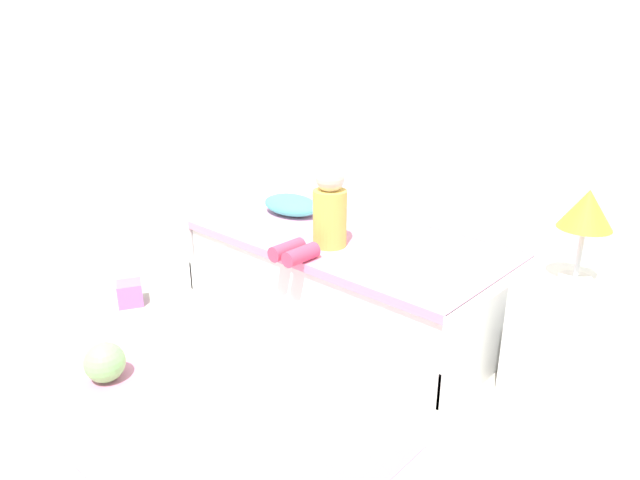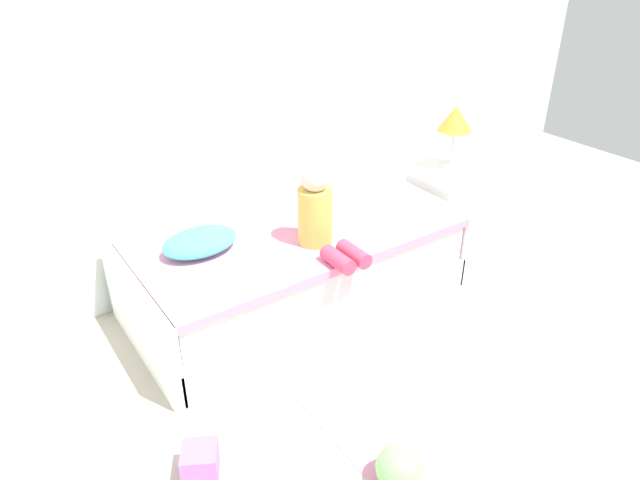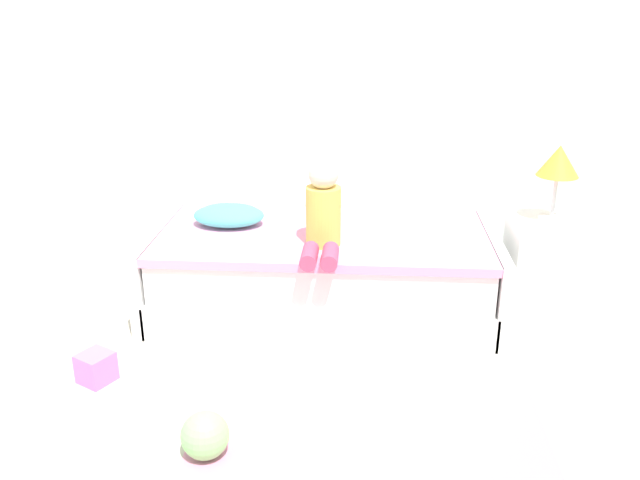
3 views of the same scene
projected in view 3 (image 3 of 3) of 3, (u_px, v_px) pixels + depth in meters
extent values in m
cube|color=silver|center=(261.00, 60.00, 4.25)|extent=(7.20, 0.10, 2.90)
cube|color=white|center=(323.00, 293.00, 4.15)|extent=(2.00, 1.00, 0.20)
cube|color=white|center=(323.00, 260.00, 4.07)|extent=(1.94, 0.94, 0.25)
cube|color=pink|center=(323.00, 237.00, 4.01)|extent=(1.98, 0.98, 0.05)
cube|color=white|center=(161.00, 266.00, 4.16)|extent=(0.07, 1.00, 0.50)
cube|color=white|center=(490.00, 276.00, 4.03)|extent=(0.07, 1.00, 0.50)
cube|color=white|center=(545.00, 267.00, 4.03)|extent=(0.44, 0.44, 0.60)
cylinder|color=silver|center=(551.00, 218.00, 3.92)|extent=(0.15, 0.15, 0.03)
cylinder|color=silver|center=(554.00, 196.00, 3.87)|extent=(0.02, 0.02, 0.24)
cone|color=#F29E33|center=(559.00, 161.00, 3.79)|extent=(0.24, 0.24, 0.18)
cylinder|color=gold|center=(323.00, 216.00, 3.78)|extent=(0.20, 0.20, 0.34)
sphere|color=beige|center=(323.00, 174.00, 3.69)|extent=(0.17, 0.17, 0.17)
cylinder|color=#D83F60|center=(309.00, 256.00, 3.54)|extent=(0.09, 0.22, 0.09)
cylinder|color=#D83F60|center=(330.00, 257.00, 3.54)|extent=(0.09, 0.22, 0.09)
ellipsoid|color=#4CCCBC|center=(229.00, 215.00, 4.11)|extent=(0.44, 0.30, 0.13)
sphere|color=#7FD872|center=(205.00, 435.00, 2.82)|extent=(0.21, 0.21, 0.21)
cube|color=pink|center=(369.00, 440.00, 2.95)|extent=(1.60, 1.10, 0.01)
cube|color=#CC66D8|center=(96.00, 367.00, 3.38)|extent=(0.21, 0.21, 0.16)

